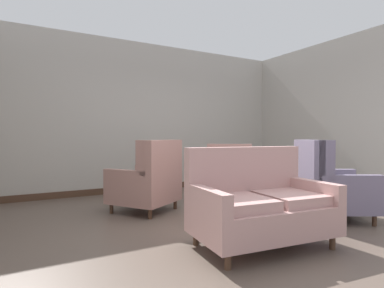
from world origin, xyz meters
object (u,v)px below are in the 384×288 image
(coffee_table, at_px, (239,188))
(settee, at_px, (259,205))
(armchair_near_sideboard, at_px, (230,176))
(side_table, at_px, (306,179))
(armchair_far_left, at_px, (149,182))
(porcelain_vase, at_px, (239,172))
(armchair_back_corner, at_px, (328,186))

(coffee_table, relative_size, settee, 0.67)
(armchair_near_sideboard, height_order, side_table, armchair_near_sideboard)
(armchair_near_sideboard, distance_m, armchair_far_left, 1.51)
(porcelain_vase, xyz_separation_m, side_table, (1.61, 0.28, -0.22))
(porcelain_vase, height_order, armchair_back_corner, armchair_back_corner)
(settee, relative_size, side_table, 2.14)
(porcelain_vase, relative_size, armchair_back_corner, 0.28)
(porcelain_vase, xyz_separation_m, settee, (-0.42, -0.87, -0.23))
(porcelain_vase, relative_size, settee, 0.22)
(armchair_far_left, relative_size, side_table, 1.70)
(armchair_far_left, bearing_deg, armchair_near_sideboard, 147.47)
(coffee_table, relative_size, armchair_near_sideboard, 0.86)
(porcelain_vase, xyz_separation_m, armchair_near_sideboard, (0.65, 1.08, -0.21))
(coffee_table, xyz_separation_m, armchair_near_sideboard, (0.62, 1.05, 0.00))
(porcelain_vase, relative_size, side_table, 0.46)
(armchair_near_sideboard, relative_size, armchair_back_corner, 1.00)
(porcelain_vase, distance_m, armchair_near_sideboard, 1.28)
(porcelain_vase, distance_m, side_table, 1.65)
(armchair_near_sideboard, bearing_deg, coffee_table, 98.46)
(armchair_near_sideboard, xyz_separation_m, armchair_back_corner, (0.42, -1.63, 0.02))
(armchair_back_corner, distance_m, side_table, 0.98)
(porcelain_vase, height_order, side_table, porcelain_vase)
(coffee_table, relative_size, armchair_back_corner, 0.86)
(porcelain_vase, relative_size, armchair_far_left, 0.27)
(settee, bearing_deg, armchair_far_left, 108.80)
(porcelain_vase, bearing_deg, armchair_far_left, 128.99)
(coffee_table, distance_m, settee, 1.01)
(coffee_table, distance_m, side_table, 1.60)
(coffee_table, bearing_deg, armchair_back_corner, -29.10)
(porcelain_vase, bearing_deg, coffee_table, 45.99)
(armchair_back_corner, xyz_separation_m, side_table, (0.54, 0.83, -0.03))
(armchair_far_left, bearing_deg, coffee_table, 97.50)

